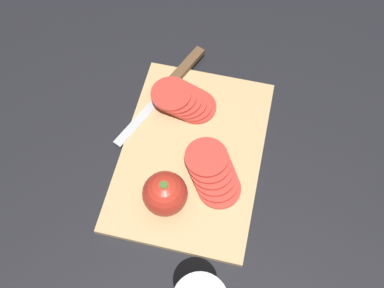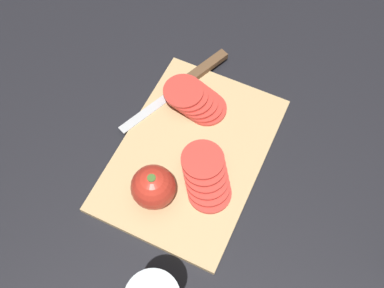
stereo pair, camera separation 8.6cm
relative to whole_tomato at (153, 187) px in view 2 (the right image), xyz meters
The scene contains 6 objects.
ground_plane 0.13m from the whole_tomato, ahead, with size 3.00×3.00×0.00m, color black.
cutting_board 0.13m from the whole_tomato, 11.37° to the right, with size 0.39×0.27×0.01m.
whole_tomato is the anchor object (origin of this frame).
knife 0.29m from the whole_tomato, ahead, with size 0.28×0.13×0.01m.
tomato_slice_stack_near 0.22m from the whole_tomato, ahead, with size 0.09×0.14×0.04m.
tomato_slice_stack_far 0.10m from the whole_tomato, 46.82° to the right, with size 0.13×0.12×0.04m.
Camera 2 is at (-0.36, -0.19, 0.81)m, focal length 42.00 mm.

